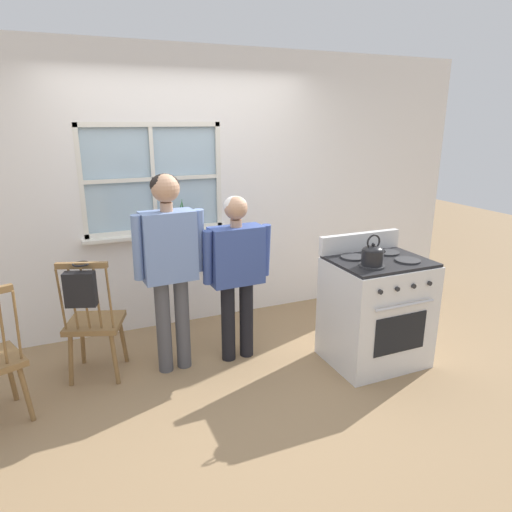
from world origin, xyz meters
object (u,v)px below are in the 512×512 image
at_px(stove, 376,310).
at_px(potted_plant, 182,222).
at_px(chair_by_window, 94,324).
at_px(handbag, 80,288).
at_px(person_elderly_left, 169,254).
at_px(person_teen_center, 237,264).
at_px(kettle, 373,254).

xyz_separation_m(stove, potted_plant, (-1.31, 1.37, 0.60)).
xyz_separation_m(chair_by_window, handbag, (-0.08, -0.22, 0.39)).
height_order(stove, potted_plant, potted_plant).
xyz_separation_m(person_elderly_left, stove, (1.63, -0.54, -0.54)).
bearing_deg(person_teen_center, potted_plant, 103.50).
bearing_deg(chair_by_window, handbag, 90.00).
bearing_deg(person_elderly_left, person_teen_center, -6.25).
bearing_deg(person_elderly_left, handbag, -176.85).
distance_m(person_teen_center, kettle, 1.11).
xyz_separation_m(stove, kettle, (-0.18, -0.13, 0.55)).
bearing_deg(person_teen_center, chair_by_window, 169.56).
bearing_deg(person_teen_center, stove, -27.27).
bearing_deg(potted_plant, chair_by_window, -143.26).
relative_size(stove, potted_plant, 3.23).
bearing_deg(potted_plant, stove, -46.30).
bearing_deg(handbag, chair_by_window, 71.06).
bearing_deg(kettle, handbag, 164.47).
xyz_separation_m(kettle, potted_plant, (-1.13, 1.50, 0.05)).
relative_size(person_elderly_left, kettle, 6.65).
height_order(chair_by_window, kettle, kettle).
bearing_deg(stove, person_elderly_left, 161.75).
bearing_deg(chair_by_window, person_teen_center, -169.58).
distance_m(chair_by_window, kettle, 2.29).
height_order(person_elderly_left, kettle, person_elderly_left).
bearing_deg(stove, potted_plant, 133.70).
relative_size(chair_by_window, person_teen_center, 0.71).
relative_size(person_elderly_left, handbag, 5.35).
bearing_deg(kettle, person_elderly_left, 155.28).
relative_size(chair_by_window, handbag, 3.33).
relative_size(person_elderly_left, stove, 1.52).
height_order(potted_plant, handbag, potted_plant).
relative_size(kettle, handbag, 0.80).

